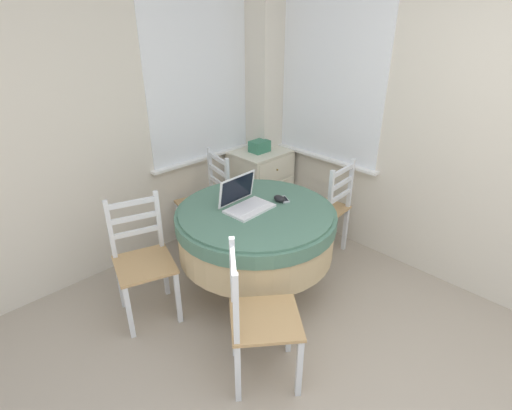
{
  "coord_description": "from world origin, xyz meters",
  "views": [
    {
      "loc": [
        -1.19,
        -0.33,
        2.07
      ],
      "look_at": [
        0.79,
        1.68,
        0.66
      ],
      "focal_mm": 28.0,
      "sensor_mm": 36.0,
      "label": 1
    }
  ],
  "objects_px": {
    "laptop": "(245,202)",
    "computer_mouse": "(279,199)",
    "corner_cabinet": "(260,185)",
    "dining_chair_near_right_window": "(325,209)",
    "storage_box": "(260,146)",
    "cell_phone": "(284,199)",
    "dining_chair_near_back_window": "(207,203)",
    "dining_chair_camera_near": "(258,320)",
    "dining_chair_left_flank": "(143,261)",
    "round_dining_table": "(256,228)"
  },
  "relations": [
    {
      "from": "round_dining_table",
      "to": "storage_box",
      "type": "relative_size",
      "value": 6.52
    },
    {
      "from": "round_dining_table",
      "to": "cell_phone",
      "type": "relative_size",
      "value": 9.42
    },
    {
      "from": "dining_chair_camera_near",
      "to": "dining_chair_left_flank",
      "type": "xyz_separation_m",
      "value": [
        -0.17,
        1.0,
        0.0
      ]
    },
    {
      "from": "corner_cabinet",
      "to": "storage_box",
      "type": "distance_m",
      "value": 0.44
    },
    {
      "from": "laptop",
      "to": "corner_cabinet",
      "type": "xyz_separation_m",
      "value": [
        0.94,
        0.77,
        -0.4
      ]
    },
    {
      "from": "dining_chair_near_right_window",
      "to": "storage_box",
      "type": "relative_size",
      "value": 4.93
    },
    {
      "from": "round_dining_table",
      "to": "laptop",
      "type": "relative_size",
      "value": 3.33
    },
    {
      "from": "computer_mouse",
      "to": "storage_box",
      "type": "height_order",
      "value": "storage_box"
    },
    {
      "from": "dining_chair_near_back_window",
      "to": "dining_chair_camera_near",
      "type": "relative_size",
      "value": 1.0
    },
    {
      "from": "dining_chair_near_right_window",
      "to": "storage_box",
      "type": "bearing_deg",
      "value": 88.29
    },
    {
      "from": "computer_mouse",
      "to": "storage_box",
      "type": "distance_m",
      "value": 1.08
    },
    {
      "from": "dining_chair_left_flank",
      "to": "storage_box",
      "type": "distance_m",
      "value": 1.71
    },
    {
      "from": "dining_chair_near_right_window",
      "to": "cell_phone",
      "type": "bearing_deg",
      "value": -179.22
    },
    {
      "from": "corner_cabinet",
      "to": "computer_mouse",
      "type": "bearing_deg",
      "value": -127.75
    },
    {
      "from": "laptop",
      "to": "cell_phone",
      "type": "distance_m",
      "value": 0.33
    },
    {
      "from": "computer_mouse",
      "to": "dining_chair_near_back_window",
      "type": "distance_m",
      "value": 0.91
    },
    {
      "from": "cell_phone",
      "to": "computer_mouse",
      "type": "bearing_deg",
      "value": 169.88
    },
    {
      "from": "laptop",
      "to": "dining_chair_left_flank",
      "type": "xyz_separation_m",
      "value": [
        -0.71,
        0.32,
        -0.34
      ]
    },
    {
      "from": "corner_cabinet",
      "to": "dining_chair_near_right_window",
      "type": "bearing_deg",
      "value": -93.89
    },
    {
      "from": "storage_box",
      "to": "laptop",
      "type": "bearing_deg",
      "value": -140.12
    },
    {
      "from": "round_dining_table",
      "to": "computer_mouse",
      "type": "distance_m",
      "value": 0.29
    },
    {
      "from": "dining_chair_near_right_window",
      "to": "dining_chair_left_flank",
      "type": "height_order",
      "value": "same"
    },
    {
      "from": "computer_mouse",
      "to": "corner_cabinet",
      "type": "height_order",
      "value": "computer_mouse"
    },
    {
      "from": "computer_mouse",
      "to": "dining_chair_near_right_window",
      "type": "distance_m",
      "value": 0.7
    },
    {
      "from": "laptop",
      "to": "storage_box",
      "type": "relative_size",
      "value": 1.96
    },
    {
      "from": "laptop",
      "to": "corner_cabinet",
      "type": "bearing_deg",
      "value": 39.49
    },
    {
      "from": "laptop",
      "to": "computer_mouse",
      "type": "bearing_deg",
      "value": -22.23
    },
    {
      "from": "dining_chair_near_back_window",
      "to": "computer_mouse",
      "type": "bearing_deg",
      "value": -86.5
    },
    {
      "from": "round_dining_table",
      "to": "dining_chair_left_flank",
      "type": "xyz_separation_m",
      "value": [
        -0.75,
        0.39,
        -0.13
      ]
    },
    {
      "from": "laptop",
      "to": "storage_box",
      "type": "bearing_deg",
      "value": 39.88
    },
    {
      "from": "dining_chair_near_back_window",
      "to": "storage_box",
      "type": "xyz_separation_m",
      "value": [
        0.7,
        0.01,
        0.38
      ]
    },
    {
      "from": "laptop",
      "to": "computer_mouse",
      "type": "distance_m",
      "value": 0.28
    },
    {
      "from": "dining_chair_camera_near",
      "to": "laptop",
      "type": "bearing_deg",
      "value": 51.57
    },
    {
      "from": "laptop",
      "to": "corner_cabinet",
      "type": "distance_m",
      "value": 1.28
    },
    {
      "from": "storage_box",
      "to": "cell_phone",
      "type": "bearing_deg",
      "value": -124.52
    },
    {
      "from": "computer_mouse",
      "to": "cell_phone",
      "type": "xyz_separation_m",
      "value": [
        0.05,
        -0.01,
        -0.02
      ]
    },
    {
      "from": "computer_mouse",
      "to": "dining_chair_near_back_window",
      "type": "xyz_separation_m",
      "value": [
        -0.05,
        0.85,
        -0.32
      ]
    },
    {
      "from": "cell_phone",
      "to": "dining_chair_camera_near",
      "type": "bearing_deg",
      "value": -146.24
    },
    {
      "from": "dining_chair_near_right_window",
      "to": "corner_cabinet",
      "type": "distance_m",
      "value": 0.88
    },
    {
      "from": "dining_chair_camera_near",
      "to": "corner_cabinet",
      "type": "relative_size",
      "value": 1.17
    },
    {
      "from": "laptop",
      "to": "dining_chair_camera_near",
      "type": "relative_size",
      "value": 0.4
    },
    {
      "from": "corner_cabinet",
      "to": "storage_box",
      "type": "bearing_deg",
      "value": -152.35
    },
    {
      "from": "dining_chair_camera_near",
      "to": "storage_box",
      "type": "relative_size",
      "value": 4.93
    },
    {
      "from": "computer_mouse",
      "to": "dining_chair_near_right_window",
      "type": "relative_size",
      "value": 0.11
    },
    {
      "from": "dining_chair_left_flank",
      "to": "cell_phone",
      "type": "bearing_deg",
      "value": -23.02
    },
    {
      "from": "laptop",
      "to": "dining_chair_near_back_window",
      "type": "relative_size",
      "value": 0.4
    },
    {
      "from": "dining_chair_near_back_window",
      "to": "dining_chair_left_flank",
      "type": "height_order",
      "value": "same"
    },
    {
      "from": "dining_chair_left_flank",
      "to": "dining_chair_near_back_window",
      "type": "bearing_deg",
      "value": 25.12
    },
    {
      "from": "dining_chair_near_back_window",
      "to": "dining_chair_near_right_window",
      "type": "height_order",
      "value": "same"
    },
    {
      "from": "laptop",
      "to": "computer_mouse",
      "type": "height_order",
      "value": "laptop"
    }
  ]
}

